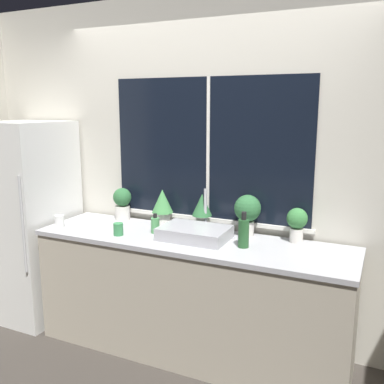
{
  "coord_description": "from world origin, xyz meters",
  "views": [
    {
      "loc": [
        1.27,
        -2.41,
        1.86
      ],
      "look_at": [
        0.02,
        0.31,
        1.25
      ],
      "focal_mm": 40.0,
      "sensor_mm": 36.0,
      "label": 1
    }
  ],
  "objects_px": {
    "bottle_tall": "(244,233)",
    "soap_bottle": "(155,225)",
    "potted_plant_left": "(162,205)",
    "potted_plant_far_right": "(297,222)",
    "refrigerator": "(30,221)",
    "mug_green": "(118,229)",
    "potted_plant_right": "(247,211)",
    "sink": "(195,233)",
    "mug_white": "(60,221)",
    "potted_plant_center": "(202,209)",
    "potted_plant_far_left": "(122,202)"
  },
  "relations": [
    {
      "from": "potted_plant_left",
      "to": "potted_plant_far_right",
      "type": "xyz_separation_m",
      "value": [
        1.08,
        0.0,
        -0.02
      ]
    },
    {
      "from": "potted_plant_far_left",
      "to": "potted_plant_left",
      "type": "xyz_separation_m",
      "value": [
        0.39,
        0.0,
        0.02
      ]
    },
    {
      "from": "potted_plant_far_left",
      "to": "potted_plant_right",
      "type": "bearing_deg",
      "value": 0.0
    },
    {
      "from": "potted_plant_center",
      "to": "potted_plant_right",
      "type": "bearing_deg",
      "value": 0.0
    },
    {
      "from": "sink",
      "to": "potted_plant_far_right",
      "type": "relative_size",
      "value": 1.97
    },
    {
      "from": "sink",
      "to": "potted_plant_right",
      "type": "height_order",
      "value": "sink"
    },
    {
      "from": "mug_green",
      "to": "mug_white",
      "type": "relative_size",
      "value": 0.98
    },
    {
      "from": "potted_plant_center",
      "to": "potted_plant_right",
      "type": "xyz_separation_m",
      "value": [
        0.37,
        0.0,
        0.02
      ]
    },
    {
      "from": "bottle_tall",
      "to": "potted_plant_center",
      "type": "bearing_deg",
      "value": 148.41
    },
    {
      "from": "potted_plant_right",
      "to": "bottle_tall",
      "type": "relative_size",
      "value": 1.25
    },
    {
      "from": "potted_plant_right",
      "to": "potted_plant_far_right",
      "type": "height_order",
      "value": "potted_plant_right"
    },
    {
      "from": "bottle_tall",
      "to": "mug_green",
      "type": "relative_size",
      "value": 2.69
    },
    {
      "from": "refrigerator",
      "to": "bottle_tall",
      "type": "relative_size",
      "value": 6.92
    },
    {
      "from": "refrigerator",
      "to": "soap_bottle",
      "type": "distance_m",
      "value": 1.25
    },
    {
      "from": "soap_bottle",
      "to": "mug_green",
      "type": "bearing_deg",
      "value": -143.39
    },
    {
      "from": "sink",
      "to": "mug_white",
      "type": "bearing_deg",
      "value": -171.26
    },
    {
      "from": "potted_plant_far_right",
      "to": "potted_plant_center",
      "type": "bearing_deg",
      "value": -180.0
    },
    {
      "from": "potted_plant_right",
      "to": "bottle_tall",
      "type": "xyz_separation_m",
      "value": [
        0.06,
        -0.26,
        -0.09
      ]
    },
    {
      "from": "potted_plant_far_left",
      "to": "mug_white",
      "type": "relative_size",
      "value": 2.87
    },
    {
      "from": "refrigerator",
      "to": "sink",
      "type": "bearing_deg",
      "value": 0.84
    },
    {
      "from": "mug_green",
      "to": "potted_plant_left",
      "type": "bearing_deg",
      "value": 66.82
    },
    {
      "from": "refrigerator",
      "to": "potted_plant_center",
      "type": "height_order",
      "value": "refrigerator"
    },
    {
      "from": "bottle_tall",
      "to": "refrigerator",
      "type": "bearing_deg",
      "value": 179.76
    },
    {
      "from": "sink",
      "to": "potted_plant_left",
      "type": "bearing_deg",
      "value": 149.71
    },
    {
      "from": "mug_green",
      "to": "potted_plant_far_right",
      "type": "bearing_deg",
      "value": 17.3
    },
    {
      "from": "potted_plant_far_left",
      "to": "mug_white",
      "type": "distance_m",
      "value": 0.53
    },
    {
      "from": "potted_plant_right",
      "to": "potted_plant_left",
      "type": "bearing_deg",
      "value": -180.0
    },
    {
      "from": "refrigerator",
      "to": "potted_plant_center",
      "type": "distance_m",
      "value": 1.58
    },
    {
      "from": "potted_plant_far_right",
      "to": "bottle_tall",
      "type": "xyz_separation_m",
      "value": [
        -0.31,
        -0.26,
        -0.04
      ]
    },
    {
      "from": "potted_plant_right",
      "to": "sink",
      "type": "bearing_deg",
      "value": -144.85
    },
    {
      "from": "potted_plant_far_right",
      "to": "bottle_tall",
      "type": "relative_size",
      "value": 1.0
    },
    {
      "from": "soap_bottle",
      "to": "bottle_tall",
      "type": "distance_m",
      "value": 0.72
    },
    {
      "from": "soap_bottle",
      "to": "mug_green",
      "type": "height_order",
      "value": "soap_bottle"
    },
    {
      "from": "refrigerator",
      "to": "sink",
      "type": "relative_size",
      "value": 3.51
    },
    {
      "from": "potted_plant_left",
      "to": "potted_plant_far_right",
      "type": "distance_m",
      "value": 1.08
    },
    {
      "from": "bottle_tall",
      "to": "soap_bottle",
      "type": "bearing_deg",
      "value": 176.99
    },
    {
      "from": "potted_plant_far_left",
      "to": "potted_plant_center",
      "type": "xyz_separation_m",
      "value": [
        0.74,
        0.0,
        0.02
      ]
    },
    {
      "from": "potted_plant_far_left",
      "to": "potted_plant_right",
      "type": "height_order",
      "value": "potted_plant_right"
    },
    {
      "from": "potted_plant_center",
      "to": "mug_green",
      "type": "xyz_separation_m",
      "value": [
        -0.52,
        -0.39,
        -0.13
      ]
    },
    {
      "from": "mug_green",
      "to": "potted_plant_right",
      "type": "bearing_deg",
      "value": 23.76
    },
    {
      "from": "potted_plant_right",
      "to": "mug_green",
      "type": "distance_m",
      "value": 0.98
    },
    {
      "from": "potted_plant_center",
      "to": "mug_green",
      "type": "bearing_deg",
      "value": -143.02
    },
    {
      "from": "potted_plant_left",
      "to": "potted_plant_right",
      "type": "relative_size",
      "value": 0.94
    },
    {
      "from": "potted_plant_center",
      "to": "soap_bottle",
      "type": "relative_size",
      "value": 1.9
    },
    {
      "from": "sink",
      "to": "mug_green",
      "type": "distance_m",
      "value": 0.58
    },
    {
      "from": "sink",
      "to": "mug_white",
      "type": "height_order",
      "value": "sink"
    },
    {
      "from": "potted_plant_left",
      "to": "bottle_tall",
      "type": "relative_size",
      "value": 1.18
    },
    {
      "from": "potted_plant_far_right",
      "to": "soap_bottle",
      "type": "xyz_separation_m",
      "value": [
        -1.02,
        -0.22,
        -0.09
      ]
    },
    {
      "from": "soap_bottle",
      "to": "potted_plant_center",
      "type": "bearing_deg",
      "value": 37.26
    },
    {
      "from": "refrigerator",
      "to": "potted_plant_far_left",
      "type": "relative_size",
      "value": 6.31
    }
  ]
}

